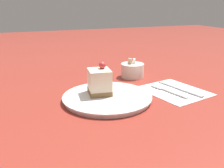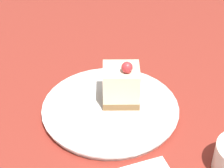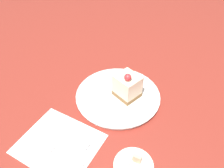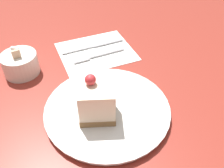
{
  "view_description": "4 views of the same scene",
  "coord_description": "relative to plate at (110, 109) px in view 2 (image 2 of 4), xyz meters",
  "views": [
    {
      "loc": [
        -0.27,
        -0.71,
        0.29
      ],
      "look_at": [
        -0.01,
        -0.05,
        0.06
      ],
      "focal_mm": 40.0,
      "sensor_mm": 36.0,
      "label": 1
    },
    {
      "loc": [
        0.55,
        -0.11,
        0.5
      ],
      "look_at": [
        -0.04,
        -0.03,
        0.06
      ],
      "focal_mm": 60.0,
      "sensor_mm": 36.0,
      "label": 2
    },
    {
      "loc": [
        0.37,
        0.29,
        0.52
      ],
      "look_at": [
        -0.01,
        -0.05,
        0.06
      ],
      "focal_mm": 35.0,
      "sensor_mm": 36.0,
      "label": 3
    },
    {
      "loc": [
        -0.39,
        0.03,
        0.42
      ],
      "look_at": [
        -0.01,
        -0.05,
        0.07
      ],
      "focal_mm": 40.0,
      "sensor_mm": 36.0,
      "label": 4
    }
  ],
  "objects": [
    {
      "name": "plate",
      "position": [
        0.0,
        0.0,
        0.0
      ],
      "size": [
        0.28,
        0.28,
        0.02
      ],
      "color": "silver",
      "rests_on": "ground_plane"
    },
    {
      "name": "cake_slice",
      "position": [
        -0.02,
        0.02,
        0.05
      ],
      "size": [
        0.08,
        0.08,
        0.1
      ],
      "rotation": [
        0.0,
        0.0,
        -0.13
      ],
      "color": "olive",
      "rests_on": "plate"
    },
    {
      "name": "ground_plane",
      "position": [
        0.02,
        0.03,
        -0.01
      ],
      "size": [
        4.0,
        4.0,
        0.0
      ],
      "primitive_type": "plane",
      "color": "maroon"
    }
  ]
}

